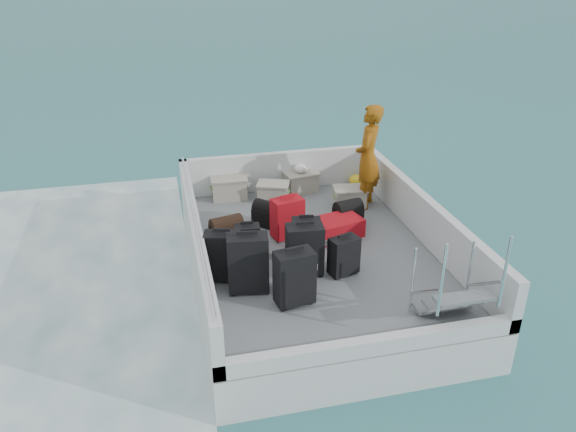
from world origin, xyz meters
The scene contains 23 objects.
ground centered at (0.00, 0.00, 0.00)m, with size 160.00×160.00×0.00m, color #1C6064.
ferry_hull centered at (0.00, 0.00, 0.30)m, with size 3.60×5.00×0.60m, color silver.
deck centered at (0.00, 0.00, 0.61)m, with size 3.30×4.70×0.02m, color slate.
deck_fittings centered at (0.35, -0.32, 0.99)m, with size 3.60×5.00×0.90m.
suitcase_0 centered at (-1.14, -0.86, 1.02)m, with size 0.52×0.30×0.81m, color black.
suitcase_1 centered at (-1.42, -0.51, 0.97)m, with size 0.47×0.27×0.70m, color black.
suitcase_2 centered at (-1.01, -0.03, 0.88)m, with size 0.36×0.22×0.53m, color black.
suitcase_3 centered at (-0.62, -1.28, 0.99)m, with size 0.48×0.28×0.74m, color black.
suitcase_4 centered at (-0.32, -0.63, 0.99)m, with size 0.50×0.30×0.74m, color black.
suitcase_5 centered at (-0.30, 0.48, 0.95)m, with size 0.47×0.28×0.65m, color #A50C14.
suitcase_6 centered at (0.20, -0.76, 0.90)m, with size 0.40×0.24×0.56m, color black.
suitcase_7 centered at (-0.17, -0.13, 0.91)m, with size 0.42×0.24×0.58m, color black.
suitcase_8 centered at (0.47, 0.35, 0.77)m, with size 0.49×0.74×0.29m, color #A50C14.
duffel_0 centered at (-1.23, 0.56, 0.78)m, with size 0.48×0.30×0.32m, color black, non-canonical shape.
duffel_1 centered at (-0.50, 0.96, 0.78)m, with size 0.47×0.30×0.32m, color black, non-canonical shape.
duffel_2 centered at (0.77, 0.71, 0.78)m, with size 0.43×0.30×0.32m, color black, non-canonical shape.
crate_0 centered at (-0.96, 2.20, 0.80)m, with size 0.61×0.42×0.37m, color #9B9787.
crate_1 centered at (-0.22, 1.88, 0.78)m, with size 0.52×0.36×0.31m, color #9B9787.
crate_2 centered at (0.37, 2.20, 0.79)m, with size 0.56×0.39×0.34m, color #9B9787.
crate_3 centered at (1.02, 1.35, 0.78)m, with size 0.52×0.36×0.32m, color #9B9787.
yellow_bag centered at (1.45, 2.20, 0.73)m, with size 0.28×0.26×0.22m, color yellow.
white_bag centered at (0.37, 2.20, 1.05)m, with size 0.24×0.24×0.18m, color white.
passenger centered at (1.30, 1.32, 1.51)m, with size 0.66×0.43×1.79m, color #C36B12.
Camera 1 is at (-2.09, -7.06, 4.73)m, focal length 35.00 mm.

